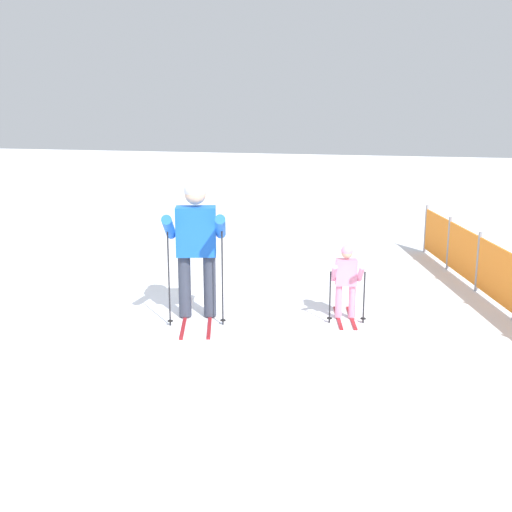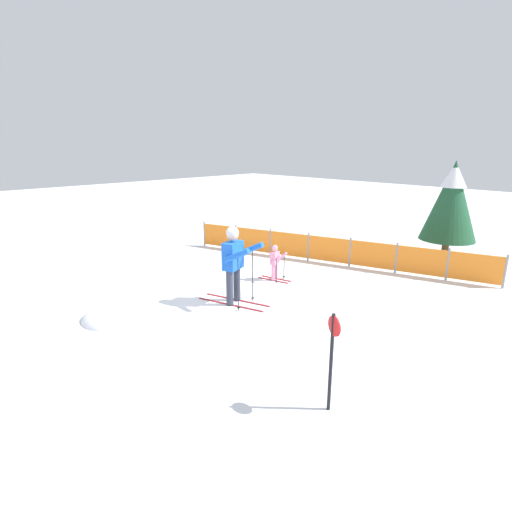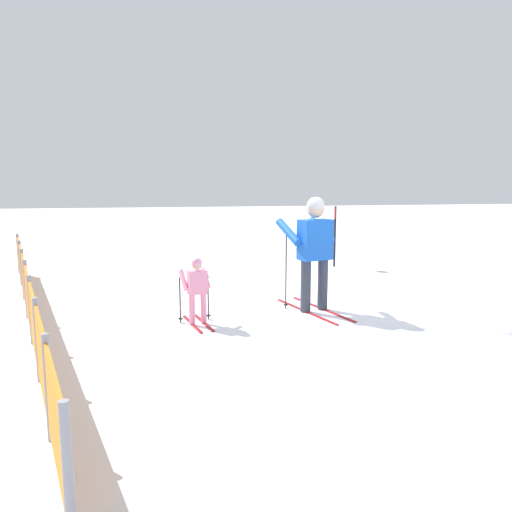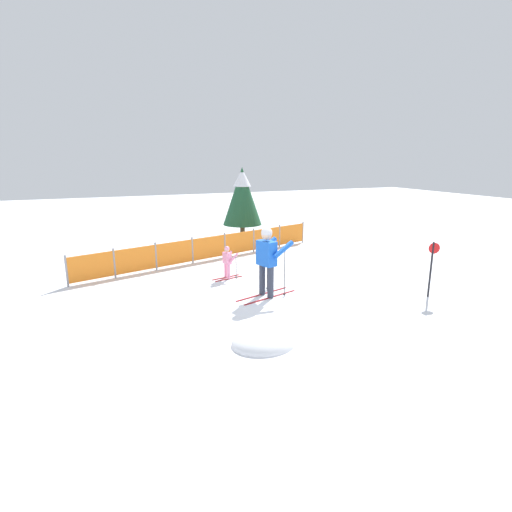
{
  "view_description": "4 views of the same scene",
  "coord_description": "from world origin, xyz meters",
  "px_view_note": "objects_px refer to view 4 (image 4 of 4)",
  "views": [
    {
      "loc": [
        7.54,
        3.03,
        2.7
      ],
      "look_at": [
        -0.52,
        0.87,
        0.76
      ],
      "focal_mm": 45.0,
      "sensor_mm": 36.0,
      "label": 1
    },
    {
      "loc": [
        6.51,
        -5.54,
        3.59
      ],
      "look_at": [
        -0.07,
        0.96,
        0.98
      ],
      "focal_mm": 28.0,
      "sensor_mm": 36.0,
      "label": 2
    },
    {
      "loc": [
        -7.57,
        2.46,
        2.1
      ],
      "look_at": [
        -0.23,
        1.18,
        0.94
      ],
      "focal_mm": 35.0,
      "sensor_mm": 36.0,
      "label": 3
    },
    {
      "loc": [
        -4.05,
        -8.78,
        3.52
      ],
      "look_at": [
        -0.02,
        0.98,
        0.9
      ],
      "focal_mm": 28.0,
      "sensor_mm": 36.0,
      "label": 4
    }
  ],
  "objects_px": {
    "skier_adult": "(267,255)",
    "trail_marker": "(432,263)",
    "safety_fence": "(209,247)",
    "conifer_far": "(242,195)",
    "skier_child": "(228,260)"
  },
  "relations": [
    {
      "from": "safety_fence",
      "to": "trail_marker",
      "type": "xyz_separation_m",
      "value": [
        4.19,
        -5.87,
        0.45
      ]
    },
    {
      "from": "safety_fence",
      "to": "conifer_far",
      "type": "xyz_separation_m",
      "value": [
        2.37,
        2.99,
        1.48
      ]
    },
    {
      "from": "skier_child",
      "to": "safety_fence",
      "type": "xyz_separation_m",
      "value": [
        0.1,
        2.33,
        -0.12
      ]
    },
    {
      "from": "skier_adult",
      "to": "safety_fence",
      "type": "relative_size",
      "value": 0.2
    },
    {
      "from": "skier_child",
      "to": "conifer_far",
      "type": "height_order",
      "value": "conifer_far"
    },
    {
      "from": "conifer_far",
      "to": "trail_marker",
      "type": "xyz_separation_m",
      "value": [
        1.82,
        -8.86,
        -1.03
      ]
    },
    {
      "from": "skier_child",
      "to": "safety_fence",
      "type": "height_order",
      "value": "skier_child"
    },
    {
      "from": "skier_child",
      "to": "safety_fence",
      "type": "bearing_deg",
      "value": 74.36
    },
    {
      "from": "skier_adult",
      "to": "trail_marker",
      "type": "distance_m",
      "value": 4.19
    },
    {
      "from": "skier_adult",
      "to": "trail_marker",
      "type": "xyz_separation_m",
      "value": [
        3.84,
        -1.66,
        -0.2
      ]
    },
    {
      "from": "skier_child",
      "to": "trail_marker",
      "type": "xyz_separation_m",
      "value": [
        4.29,
        -3.54,
        0.33
      ]
    },
    {
      "from": "safety_fence",
      "to": "skier_adult",
      "type": "bearing_deg",
      "value": -85.16
    },
    {
      "from": "skier_adult",
      "to": "trail_marker",
      "type": "bearing_deg",
      "value": -40.83
    },
    {
      "from": "conifer_far",
      "to": "trail_marker",
      "type": "height_order",
      "value": "conifer_far"
    },
    {
      "from": "skier_adult",
      "to": "safety_fence",
      "type": "height_order",
      "value": "skier_adult"
    }
  ]
}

